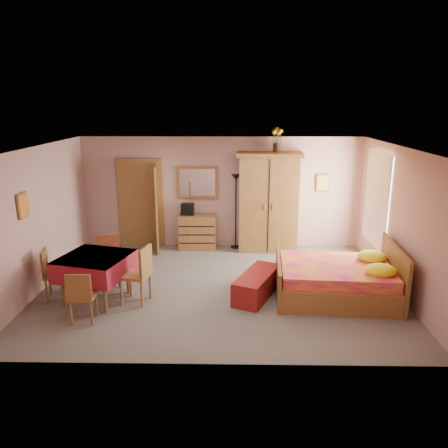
{
  "coord_description": "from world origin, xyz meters",
  "views": [
    {
      "loc": [
        0.25,
        -7.57,
        3.34
      ],
      "look_at": [
        0.1,
        0.3,
        1.15
      ],
      "focal_mm": 35.0,
      "sensor_mm": 36.0,
      "label": 1
    }
  ],
  "objects_px": {
    "sunflower_vase": "(277,139)",
    "bench": "(257,285)",
    "wall_mirror": "(197,182)",
    "chair_north": "(109,261)",
    "chest_of_drawers": "(198,232)",
    "stereo": "(188,209)",
    "bed": "(336,271)",
    "chair_west": "(57,274)",
    "floor_lamp": "(236,212)",
    "dining_table": "(96,278)",
    "chair_east": "(135,274)",
    "chair_south": "(83,296)",
    "wardrobe": "(269,202)"
  },
  "relations": [
    {
      "from": "stereo",
      "to": "floor_lamp",
      "type": "height_order",
      "value": "floor_lamp"
    },
    {
      "from": "wall_mirror",
      "to": "chair_south",
      "type": "relative_size",
      "value": 1.12
    },
    {
      "from": "chest_of_drawers",
      "to": "chair_east",
      "type": "height_order",
      "value": "chair_east"
    },
    {
      "from": "wardrobe",
      "to": "bench",
      "type": "relative_size",
      "value": 1.78
    },
    {
      "from": "wall_mirror",
      "to": "chair_west",
      "type": "relative_size",
      "value": 1.07
    },
    {
      "from": "chest_of_drawers",
      "to": "bench",
      "type": "relative_size",
      "value": 0.67
    },
    {
      "from": "wardrobe",
      "to": "bed",
      "type": "xyz_separation_m",
      "value": [
        1.0,
        -2.55,
        -0.65
      ]
    },
    {
      "from": "dining_table",
      "to": "chair_north",
      "type": "relative_size",
      "value": 1.17
    },
    {
      "from": "chair_south",
      "to": "chair_east",
      "type": "height_order",
      "value": "chair_east"
    },
    {
      "from": "sunflower_vase",
      "to": "bed",
      "type": "height_order",
      "value": "sunflower_vase"
    },
    {
      "from": "stereo",
      "to": "chair_west",
      "type": "distance_m",
      "value": 3.49
    },
    {
      "from": "floor_lamp",
      "to": "chair_east",
      "type": "xyz_separation_m",
      "value": [
        -1.75,
        -2.96,
        -0.37
      ]
    },
    {
      "from": "chair_west",
      "to": "chest_of_drawers",
      "type": "bearing_deg",
      "value": 127.88
    },
    {
      "from": "floor_lamp",
      "to": "bed",
      "type": "relative_size",
      "value": 0.84
    },
    {
      "from": "floor_lamp",
      "to": "chair_east",
      "type": "height_order",
      "value": "floor_lamp"
    },
    {
      "from": "chair_west",
      "to": "bed",
      "type": "bearing_deg",
      "value": 79.06
    },
    {
      "from": "wardrobe",
      "to": "dining_table",
      "type": "relative_size",
      "value": 2.08
    },
    {
      "from": "bench",
      "to": "chair_east",
      "type": "bearing_deg",
      "value": -172.7
    },
    {
      "from": "sunflower_vase",
      "to": "chair_west",
      "type": "distance_m",
      "value": 5.34
    },
    {
      "from": "sunflower_vase",
      "to": "stereo",
      "type": "bearing_deg",
      "value": 179.24
    },
    {
      "from": "wall_mirror",
      "to": "chair_north",
      "type": "distance_m",
      "value": 3.0
    },
    {
      "from": "wall_mirror",
      "to": "bed",
      "type": "xyz_separation_m",
      "value": [
        2.64,
        -2.81,
        -1.06
      ]
    },
    {
      "from": "chair_south",
      "to": "bed",
      "type": "bearing_deg",
      "value": 10.3
    },
    {
      "from": "chair_west",
      "to": "chair_north",
      "type": "bearing_deg",
      "value": 115.19
    },
    {
      "from": "bed",
      "to": "chair_west",
      "type": "xyz_separation_m",
      "value": [
        -4.9,
        -0.15,
        -0.04
      ]
    },
    {
      "from": "stereo",
      "to": "chair_west",
      "type": "height_order",
      "value": "stereo"
    },
    {
      "from": "dining_table",
      "to": "sunflower_vase",
      "type": "bearing_deg",
      "value": 40.18
    },
    {
      "from": "floor_lamp",
      "to": "bench",
      "type": "xyz_separation_m",
      "value": [
        0.36,
        -2.69,
        -0.67
      ]
    },
    {
      "from": "stereo",
      "to": "chair_east",
      "type": "distance_m",
      "value": 3.02
    },
    {
      "from": "chest_of_drawers",
      "to": "chair_west",
      "type": "distance_m",
      "value": 3.56
    },
    {
      "from": "wall_mirror",
      "to": "chair_north",
      "type": "xyz_separation_m",
      "value": [
        -1.5,
        -2.37,
        -1.08
      ]
    },
    {
      "from": "chest_of_drawers",
      "to": "chair_west",
      "type": "bearing_deg",
      "value": -130.23
    },
    {
      "from": "chest_of_drawers",
      "to": "bed",
      "type": "relative_size",
      "value": 0.41
    },
    {
      "from": "bed",
      "to": "chair_west",
      "type": "height_order",
      "value": "bed"
    },
    {
      "from": "bed",
      "to": "bench",
      "type": "bearing_deg",
      "value": -175.08
    },
    {
      "from": "sunflower_vase",
      "to": "bench",
      "type": "relative_size",
      "value": 0.43
    },
    {
      "from": "chair_north",
      "to": "bed",
      "type": "bearing_deg",
      "value": 159.84
    },
    {
      "from": "bench",
      "to": "chair_east",
      "type": "height_order",
      "value": "chair_east"
    },
    {
      "from": "chair_south",
      "to": "chair_west",
      "type": "bearing_deg",
      "value": 128.4
    },
    {
      "from": "wardrobe",
      "to": "chair_north",
      "type": "xyz_separation_m",
      "value": [
        -3.15,
        -2.11,
        -0.67
      ]
    },
    {
      "from": "chest_of_drawers",
      "to": "stereo",
      "type": "distance_m",
      "value": 0.59
    },
    {
      "from": "wall_mirror",
      "to": "sunflower_vase",
      "type": "bearing_deg",
      "value": -4.77
    },
    {
      "from": "stereo",
      "to": "bench",
      "type": "xyz_separation_m",
      "value": [
        1.49,
        -2.65,
        -0.74
      ]
    },
    {
      "from": "floor_lamp",
      "to": "wardrobe",
      "type": "distance_m",
      "value": 0.8
    },
    {
      "from": "dining_table",
      "to": "chair_north",
      "type": "bearing_deg",
      "value": 85.46
    },
    {
      "from": "floor_lamp",
      "to": "sunflower_vase",
      "type": "xyz_separation_m",
      "value": [
        0.9,
        -0.07,
        1.68
      ]
    },
    {
      "from": "chest_of_drawers",
      "to": "chair_south",
      "type": "bearing_deg",
      "value": -113.86
    },
    {
      "from": "bed",
      "to": "chair_north",
      "type": "height_order",
      "value": "bed"
    },
    {
      "from": "bed",
      "to": "chest_of_drawers",
      "type": "bearing_deg",
      "value": 139.83
    },
    {
      "from": "bed",
      "to": "bench",
      "type": "distance_m",
      "value": 1.41
    }
  ]
}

